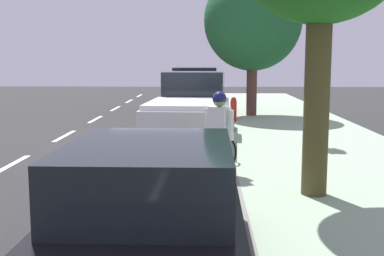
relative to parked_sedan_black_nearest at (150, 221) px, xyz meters
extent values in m
plane|color=#292929|center=(-0.84, 9.60, -0.75)|extent=(55.64, 55.64, 0.00)
cube|color=#99B294|center=(3.34, 9.60, -0.67)|extent=(4.41, 34.77, 0.16)
cube|color=gray|center=(1.05, 9.60, -0.67)|extent=(0.16, 34.77, 0.16)
cube|color=white|center=(-3.76, 5.91, -0.75)|extent=(0.14, 2.20, 0.01)
cube|color=white|center=(-3.76, 10.11, -0.75)|extent=(0.14, 2.20, 0.01)
cube|color=white|center=(-3.76, 14.31, -0.75)|extent=(0.14, 2.20, 0.01)
cube|color=white|center=(-3.76, 18.51, -0.75)|extent=(0.14, 2.20, 0.01)
cube|color=white|center=(-3.76, 22.71, -0.75)|extent=(0.14, 2.20, 0.01)
cube|color=white|center=(-3.76, 26.91, -0.75)|extent=(0.14, 2.20, 0.01)
cube|color=white|center=(-0.42, 9.60, -0.75)|extent=(0.12, 34.77, 0.01)
cube|color=black|center=(0.00, 0.00, -0.15)|extent=(1.80, 4.42, 0.64)
cube|color=black|center=(0.00, 0.00, 0.47)|extent=(1.57, 2.11, 0.60)
cylinder|color=black|center=(0.82, 1.36, -0.42)|extent=(0.23, 0.66, 0.66)
cylinder|color=black|center=(-0.80, 1.37, -0.42)|extent=(0.23, 0.66, 0.66)
cube|color=white|center=(0.12, 8.92, 0.00)|extent=(2.30, 5.41, 0.80)
cube|color=black|center=(0.17, 9.85, 0.80)|extent=(1.82, 1.61, 0.80)
cube|color=white|center=(0.04, 7.73, 0.46)|extent=(2.03, 2.76, 0.12)
cylinder|color=black|center=(1.12, 10.50, -0.35)|extent=(0.27, 0.81, 0.80)
cylinder|color=black|center=(-0.68, 10.62, -0.35)|extent=(0.27, 0.81, 0.80)
cylinder|color=black|center=(0.91, 7.22, -0.35)|extent=(0.27, 0.81, 0.80)
cylinder|color=black|center=(-0.89, 7.34, -0.35)|extent=(0.27, 0.81, 0.80)
cube|color=maroon|center=(0.05, 15.69, 0.03)|extent=(1.95, 4.72, 0.90)
cube|color=black|center=(0.05, 15.69, 0.86)|extent=(1.70, 3.12, 0.76)
cylinder|color=black|center=(0.91, 17.16, -0.37)|extent=(0.23, 0.76, 0.76)
cylinder|color=black|center=(-0.83, 17.14, -0.37)|extent=(0.23, 0.76, 0.76)
cylinder|color=black|center=(0.94, 14.24, -0.37)|extent=(0.23, 0.76, 0.76)
cylinder|color=black|center=(-0.80, 14.23, -0.37)|extent=(0.23, 0.76, 0.76)
cube|color=slate|center=(-0.10, 23.05, -0.15)|extent=(2.00, 4.49, 0.64)
cube|color=black|center=(-0.10, 23.05, 0.47)|extent=(1.66, 2.18, 0.60)
cylinder|color=black|center=(0.79, 24.36, -0.42)|extent=(0.26, 0.67, 0.66)
cylinder|color=black|center=(-0.83, 24.45, -0.42)|extent=(0.26, 0.67, 0.66)
cylinder|color=black|center=(0.64, 21.64, -0.42)|extent=(0.26, 0.67, 0.66)
cylinder|color=black|center=(-0.98, 21.73, -0.42)|extent=(0.26, 0.67, 0.66)
torus|color=black|center=(0.23, 4.64, -0.39)|extent=(0.52, 0.57, 0.73)
torus|color=black|center=(0.93, 5.41, -0.39)|extent=(0.52, 0.57, 0.73)
cylinder|color=#197233|center=(0.49, 4.93, -0.30)|extent=(0.46, 0.50, 0.54)
cylinder|color=#197233|center=(0.74, 5.20, -0.30)|extent=(0.12, 0.13, 0.50)
cylinder|color=#197233|center=(0.53, 4.97, -0.05)|extent=(0.52, 0.56, 0.05)
cylinder|color=#197233|center=(0.82, 5.29, -0.47)|extent=(0.26, 0.29, 0.20)
cylinder|color=#197233|center=(0.85, 5.32, -0.22)|extent=(0.20, 0.22, 0.35)
cylinder|color=#197233|center=(0.26, 4.67, -0.21)|extent=(0.10, 0.11, 0.35)
cube|color=black|center=(0.77, 5.24, -0.02)|extent=(0.24, 0.25, 0.05)
cylinder|color=black|center=(0.29, 4.70, 0.02)|extent=(0.36, 0.33, 0.03)
cylinder|color=#C6B284|center=(0.70, 4.63, -0.33)|extent=(0.15, 0.15, 0.84)
cylinder|color=#C6B284|center=(0.86, 4.52, -0.33)|extent=(0.15, 0.15, 0.84)
cube|color=white|center=(0.78, 4.58, 0.38)|extent=(0.44, 0.41, 0.59)
cylinder|color=white|center=(0.57, 4.73, 0.35)|extent=(0.10, 0.10, 0.56)
cylinder|color=white|center=(0.99, 4.43, 0.35)|extent=(0.10, 0.10, 0.56)
sphere|color=#8D9951|center=(0.78, 4.58, 0.80)|extent=(0.24, 0.24, 0.24)
sphere|color=navy|center=(0.78, 4.58, 0.84)|extent=(0.26, 0.26, 0.26)
cube|color=black|center=(0.90, 4.74, 0.40)|extent=(0.35, 0.32, 0.44)
cylinder|color=#484121|center=(2.27, 3.19, 1.01)|extent=(0.40, 0.40, 3.21)
cylinder|color=brown|center=(2.27, 14.54, 0.70)|extent=(0.40, 0.40, 2.59)
ellipsoid|color=#205B30|center=(2.27, 14.54, 3.02)|extent=(3.70, 3.70, 3.79)
cylinder|color=black|center=(3.30, 7.71, -0.16)|extent=(0.15, 0.15, 0.87)
cylinder|color=black|center=(3.17, 7.56, -0.16)|extent=(0.15, 0.15, 0.87)
cube|color=#264C26|center=(3.23, 7.64, 0.58)|extent=(0.42, 0.44, 0.61)
cylinder|color=#264C26|center=(3.40, 7.84, 0.55)|extent=(0.10, 0.10, 0.58)
cylinder|color=#264C26|center=(3.07, 7.44, 0.55)|extent=(0.10, 0.10, 0.58)
sphere|color=#D67D78|center=(3.23, 7.64, 1.01)|extent=(0.24, 0.24, 0.24)
cylinder|color=red|center=(1.48, 12.65, -0.24)|extent=(0.22, 0.22, 0.70)
sphere|color=red|center=(1.48, 12.65, 0.15)|extent=(0.20, 0.20, 0.20)
camera|label=1|loc=(0.55, -4.62, 1.56)|focal=46.40mm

